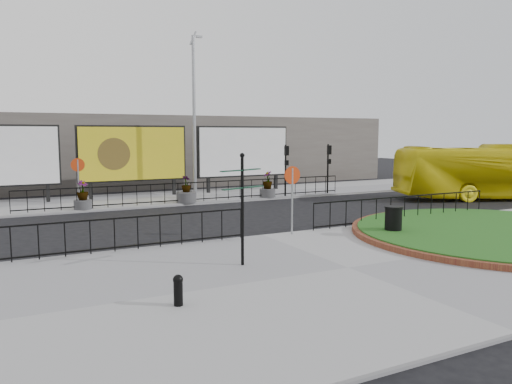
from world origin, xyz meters
TOP-DOWN VIEW (x-y plane):
  - ground at (0.00, 0.00)m, footprint 90.00×90.00m
  - pavement_near at (0.00, -5.00)m, footprint 30.00×10.00m
  - pavement_far at (0.00, 12.00)m, footprint 44.00×6.00m
  - brick_edge at (7.50, -4.00)m, footprint 10.40×10.40m
  - grass_lawn at (7.50, -4.00)m, footprint 10.00×10.00m
  - railing_near_left at (-6.00, -0.30)m, footprint 10.00×0.10m
  - railing_near_right at (6.50, -0.30)m, footprint 9.00×0.10m
  - railing_far at (1.00, 9.30)m, footprint 18.00×0.10m
  - speed_sign_far at (-5.00, 9.40)m, footprint 0.64×0.07m
  - speed_sign_near at (1.00, -0.40)m, footprint 0.64×0.07m
  - billboard_mid at (-1.50, 12.97)m, footprint 6.20×0.31m
  - billboard_right at (5.50, 12.97)m, footprint 6.20×0.31m
  - lamp_post at (1.51, 11.00)m, footprint 0.74×0.18m
  - signal_pole_a at (6.50, 9.34)m, footprint 0.22×0.26m
  - signal_pole_b at (9.50, 9.34)m, footprint 0.22×0.26m
  - building_backdrop at (0.00, 22.00)m, footprint 40.00×10.00m
  - fingerpost_sign at (-2.44, -3.43)m, footprint 1.44×0.66m
  - bollard at (-5.08, -5.78)m, footprint 0.22×0.22m
  - litter_bin at (4.05, -2.30)m, footprint 0.64×0.64m
  - bus at (16.94, 3.43)m, footprint 11.46×6.76m
  - planter_a at (-4.84, 9.40)m, footprint 0.85×0.85m
  - planter_b at (0.41, 9.40)m, footprint 1.05×1.05m
  - planter_c at (5.31, 9.40)m, footprint 0.91×0.91m

SIDE VIEW (x-z plane):
  - ground at x=0.00m, z-range 0.00..0.00m
  - pavement_near at x=0.00m, z-range 0.00..0.12m
  - pavement_far at x=0.00m, z-range 0.00..0.12m
  - brick_edge at x=7.50m, z-range 0.12..0.30m
  - grass_lawn at x=7.50m, z-range 0.12..0.34m
  - bollard at x=-5.08m, z-range 0.15..0.82m
  - planter_b at x=0.41m, z-range -0.13..1.30m
  - litter_bin at x=4.05m, z-range 0.12..1.19m
  - railing_near_left at x=-6.00m, z-range 0.12..1.22m
  - railing_near_right at x=6.50m, z-range 0.12..1.22m
  - railing_far at x=1.00m, z-range 0.12..1.22m
  - planter_a at x=-4.84m, z-range -0.03..1.37m
  - planter_c at x=5.31m, z-range -0.05..1.46m
  - bus at x=16.94m, z-range 0.00..3.15m
  - speed_sign_far at x=-5.00m, z-range 0.68..3.15m
  - speed_sign_near at x=1.00m, z-range 0.68..3.15m
  - fingerpost_sign at x=-2.44m, z-range 0.44..3.55m
  - signal_pole_a at x=6.50m, z-range 0.60..3.60m
  - signal_pole_b at x=9.50m, z-range 0.60..3.60m
  - building_backdrop at x=0.00m, z-range 0.00..5.00m
  - billboard_mid at x=-1.50m, z-range 0.55..4.65m
  - billboard_right at x=5.50m, z-range 0.55..4.65m
  - lamp_post at x=1.51m, z-range 0.21..9.44m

